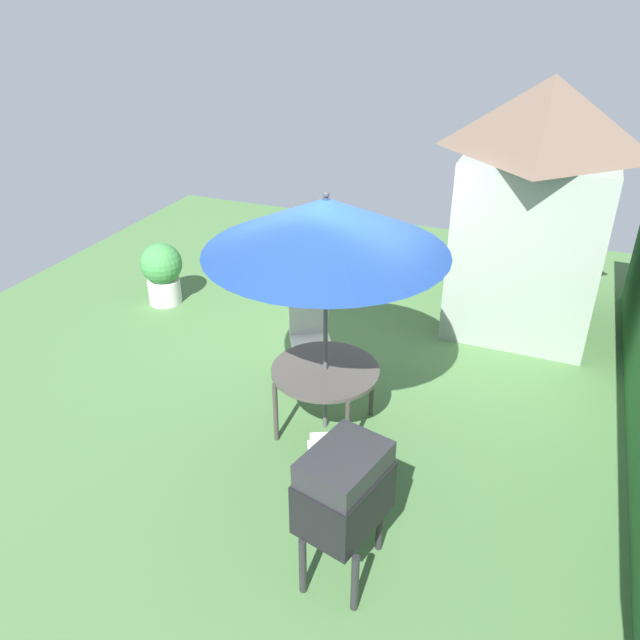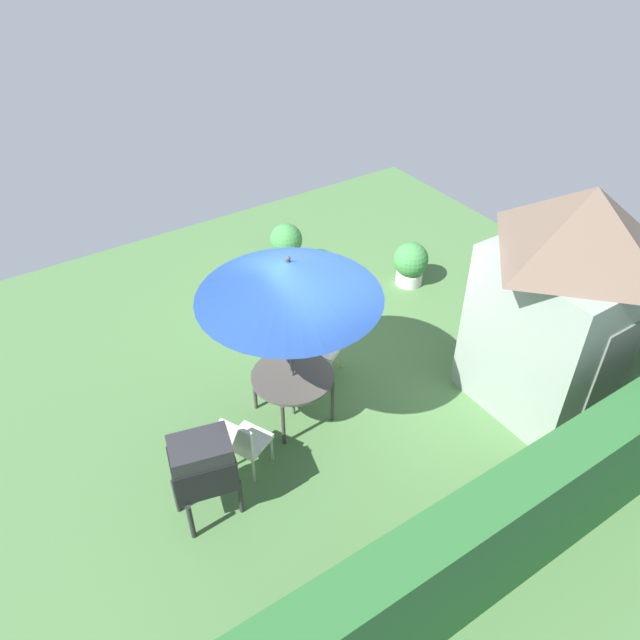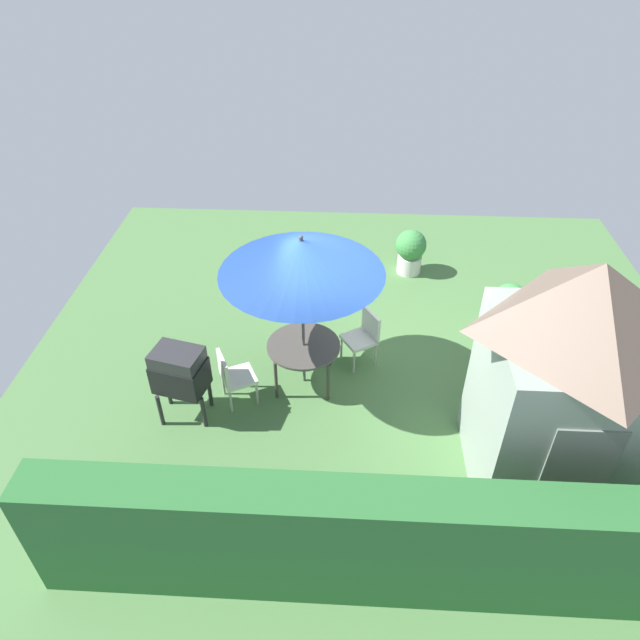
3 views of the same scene
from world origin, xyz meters
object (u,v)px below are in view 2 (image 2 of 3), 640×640
Objects in this scene: chair_far_side at (244,441)px; potted_plant_by_shed at (410,263)px; patio_table at (293,379)px; patio_umbrella at (289,279)px; potted_plant_by_grill at (286,245)px; chair_near_shed at (326,341)px; bbq_grill at (203,464)px; garden_shed at (565,300)px.

chair_far_side reaches higher than potted_plant_by_shed.
patio_table is 1.60m from patio_umbrella.
potted_plant_by_grill is (-1.84, -3.26, -1.76)m from patio_umbrella.
chair_near_shed is 1.11× the size of potted_plant_by_shed.
bbq_grill is 5.37m from potted_plant_by_grill.
chair_near_shed is (-0.91, -0.55, -1.74)m from patio_umbrella.
patio_table is 1.12m from chair_far_side.
patio_table is (3.16, -1.60, -0.99)m from garden_shed.
potted_plant_by_grill is (-3.50, -4.06, -0.35)m from bbq_grill.
chair_near_shed is at bearing -151.37° from chair_far_side.
garden_shed reaches higher than potted_plant_by_grill.
potted_plant_by_grill reaches higher than chair_near_shed.
chair_near_shed is at bearing 71.01° from potted_plant_by_grill.
patio_umbrella is (3.16, -1.60, 0.60)m from garden_shed.
garden_shed is at bearing 165.13° from chair_far_side.
potted_plant_by_grill is at bearing -127.16° from chair_far_side.
patio_table is at bearing 60.49° from potted_plant_by_grill.
chair_near_shed is (-2.57, -1.36, -0.33)m from bbq_grill.
garden_shed is 5.16m from potted_plant_by_grill.
patio_table is 1.08m from chair_near_shed.
garden_shed is 4.45m from chair_far_side.
patio_umbrella is 2.86× the size of chair_near_shed.
patio_umbrella reaches higher than chair_near_shed.
bbq_grill is 1.48× the size of potted_plant_by_shed.
chair_near_shed is at bearing -148.89° from patio_table.
garden_shed reaches higher than potted_plant_by_shed.
chair_far_side reaches higher than patio_table.
patio_umbrella reaches higher than potted_plant_by_grill.
potted_plant_by_shed is at bearing -94.90° from garden_shed.
chair_far_side is at bearing 26.26° from patio_umbrella.
garden_shed is 3.61× the size of chair_near_shed.
bbq_grill reaches higher than chair_far_side.
garden_shed is 2.94× the size of patio_table.
garden_shed is 4.01× the size of potted_plant_by_shed.
chair_near_shed is (2.24, -2.15, -1.14)m from garden_shed.
garden_shed is 4.94m from bbq_grill.
chair_near_shed reaches higher than patio_table.
potted_plant_by_grill is (1.59, -1.63, 0.07)m from potted_plant_by_shed.
chair_far_side is at bearing 26.26° from patio_table.
potted_plant_by_shed is 2.28m from potted_plant_by_grill.
bbq_grill is 1.33× the size of chair_near_shed.
patio_umbrella is 2.83× the size of potted_plant_by_grill.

